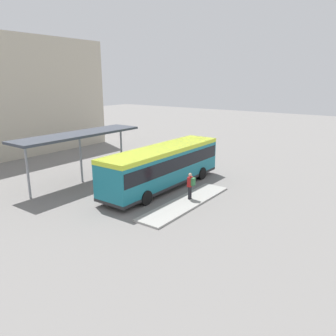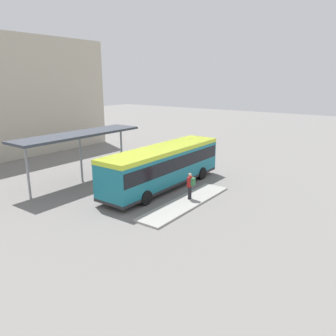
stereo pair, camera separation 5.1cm
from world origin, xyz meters
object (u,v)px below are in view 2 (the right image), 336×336
city_bus (164,164)px  potted_planter_near_shelter (131,167)px  bicycle_black (183,155)px  bicycle_orange (175,155)px  pedestrian_waiting (191,184)px  bicycle_green (168,154)px  bicycle_blue (189,156)px

city_bus → potted_planter_near_shelter: 4.26m
potted_planter_near_shelter → bicycle_black: bearing=-1.8°
bicycle_orange → pedestrian_waiting: bearing=-52.4°
pedestrian_waiting → bicycle_black: 11.66m
bicycle_green → bicycle_orange: bearing=-174.3°
bicycle_blue → bicycle_black: same height
bicycle_blue → bicycle_green: size_ratio=1.10×
pedestrian_waiting → bicycle_orange: size_ratio=1.12×
bicycle_black → potted_planter_near_shelter: size_ratio=1.19×
bicycle_orange → potted_planter_near_shelter: potted_planter_near_shelter is taller
bicycle_black → bicycle_green: bicycle_black is taller
bicycle_black → bicycle_orange: bicycle_black is taller
potted_planter_near_shelter → pedestrian_waiting: bearing=-106.1°
bicycle_black → pedestrian_waiting: bearing=-53.8°
city_bus → pedestrian_waiting: city_bus is taller
bicycle_black → bicycle_green: bearing=-172.2°
pedestrian_waiting → bicycle_blue: (9.37, 6.06, -0.75)m
bicycle_blue → potted_planter_near_shelter: bearing=89.7°
pedestrian_waiting → city_bus: bearing=-29.1°
bicycle_green → potted_planter_near_shelter: bearing=103.1°
city_bus → bicycle_blue: (8.23, 3.00, -1.39)m
city_bus → pedestrian_waiting: (-1.15, -3.06, -0.65)m
pedestrian_waiting → bicycle_black: (9.40, 6.86, -0.75)m
potted_planter_near_shelter → bicycle_blue: bearing=-8.0°
city_bus → bicycle_orange: (8.08, 4.61, -1.43)m
bicycle_blue → city_bus: bearing=117.7°
bicycle_black → bicycle_orange: (-0.17, 0.81, -0.04)m
bicycle_black → potted_planter_near_shelter: (-7.34, 0.23, 0.38)m
bicycle_blue → bicycle_black: (0.02, 0.81, -0.00)m
pedestrian_waiting → bicycle_blue: 11.19m
bicycle_blue → potted_planter_near_shelter: size_ratio=1.18×
bicycle_black → bicycle_green: (-0.22, 1.61, -0.03)m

